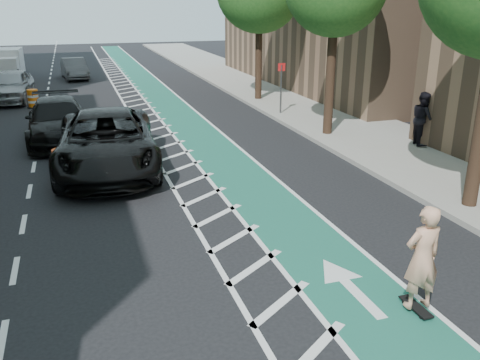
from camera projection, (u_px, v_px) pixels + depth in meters
name	position (u px, v px, depth m)	size (l,w,h in m)	color
ground	(170.00, 248.00, 11.30)	(120.00, 120.00, 0.00)	black
bike_lane	(196.00, 133.00, 21.14)	(2.00, 90.00, 0.01)	#18554E
buffer_strip	(161.00, 136.00, 20.70)	(1.40, 90.00, 0.01)	silver
sidewalk_right	(336.00, 120.00, 23.02)	(5.00, 90.00, 0.15)	gray
curb_right	(286.00, 124.00, 22.30)	(0.12, 90.00, 0.16)	gray
sign_post	(281.00, 88.00, 23.83)	(0.35, 0.08, 2.47)	#4C4C4C
skateboard	(416.00, 307.00, 9.00)	(0.21, 0.75, 0.10)	black
skateboarder	(422.00, 258.00, 8.67)	(0.70, 0.46, 1.91)	tan
suv_near	(107.00, 141.00, 16.31)	(3.09, 6.70, 1.86)	black
suv_far	(58.00, 120.00, 19.79)	(2.25, 5.52, 1.60)	black
car_silver	(10.00, 86.00, 27.55)	(2.01, 4.99, 1.70)	#9A9B9F
car_grey	(74.00, 69.00, 35.65)	(1.50, 4.30, 1.42)	#505155
pedestrian	(423.00, 119.00, 18.59)	(0.95, 0.74, 1.96)	black
box_truck	(7.00, 63.00, 37.66)	(2.09, 4.45, 1.83)	white
barrel_a	(64.00, 167.00, 15.27)	(0.76, 0.76, 1.03)	#E4410C
barrel_b	(54.00, 122.00, 21.41)	(0.59, 0.59, 0.81)	orange
barrel_c	(33.00, 99.00, 26.07)	(0.68, 0.68, 0.92)	orange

